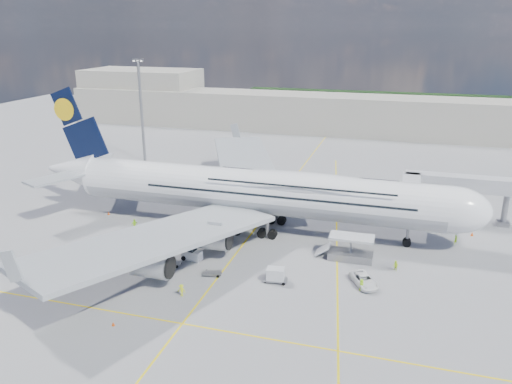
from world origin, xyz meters
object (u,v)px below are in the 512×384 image
(dolly_row_c, at_px, (171,263))
(cone_nose, at_px, (472,234))
(catering_truck_outer, at_px, (236,167))
(crew_wing, at_px, (134,225))
(dolly_nose_near, at_px, (212,273))
(cone_wing_left_outer, at_px, (255,185))
(crew_loader, at_px, (396,266))
(crew_tug, at_px, (182,290))
(crew_van, at_px, (361,285))
(cone_wing_right_outer, at_px, (113,324))
(light_mast, at_px, (141,110))
(cone_wing_left_inner, at_px, (258,206))
(crew_nose, at_px, (456,240))
(catering_truck_inner, at_px, (241,195))
(dolly_row_b, at_px, (124,259))
(service_van, at_px, (364,280))
(baggage_tug, at_px, (192,254))
(jet_bridge, at_px, (440,187))
(dolly_back, at_px, (100,256))
(cone_tail, at_px, (109,213))
(cargo_loader, at_px, (350,251))
(dolly_row_a, at_px, (113,261))
(airliner, at_px, (257,191))
(cone_wing_right_inner, at_px, (202,236))
(dolly_nose_far, at_px, (275,275))

(dolly_row_c, relative_size, cone_nose, 5.21)
(catering_truck_outer, distance_m, crew_wing, 36.71)
(dolly_nose_near, relative_size, crew_wing, 1.47)
(cone_wing_left_outer, bearing_deg, crew_loader, -46.63)
(dolly_row_c, xyz_separation_m, crew_tug, (5.19, -7.57, 0.49))
(crew_van, relative_size, cone_wing_right_outer, 3.57)
(light_mast, height_order, crew_van, light_mast)
(dolly_row_c, distance_m, cone_wing_left_inner, 27.69)
(catering_truck_outer, relative_size, crew_nose, 4.85)
(catering_truck_inner, xyz_separation_m, catering_truck_outer, (-7.26, 18.47, 0.01))
(light_mast, relative_size, crew_loader, 16.38)
(crew_van, bearing_deg, cone_wing_left_outer, 9.52)
(crew_tug, height_order, cone_wing_left_outer, crew_tug)
(dolly_row_b, bearing_deg, service_van, 18.33)
(dolly_row_c, relative_size, baggage_tug, 1.02)
(light_mast, height_order, cone_nose, light_mast)
(dolly_row_c, relative_size, crew_wing, 1.66)
(jet_bridge, relative_size, crew_tug, 11.26)
(dolly_nose_near, bearing_deg, dolly_back, 162.07)
(jet_bridge, xyz_separation_m, crew_tug, (-32.50, -35.18, -6.02))
(dolly_row_b, distance_m, cone_tail, 22.06)
(cargo_loader, height_order, crew_nose, cargo_loader)
(dolly_row_c, xyz_separation_m, crew_nose, (40.38, 19.66, 0.42))
(dolly_row_c, xyz_separation_m, cone_wing_left_inner, (5.38, 27.16, -0.10))
(dolly_back, xyz_separation_m, service_van, (38.61, 2.97, 0.34))
(dolly_row_a, relative_size, cone_nose, 5.88)
(airliner, distance_m, catering_truck_inner, 13.95)
(cone_wing_right_inner, bearing_deg, dolly_back, -135.53)
(dolly_back, xyz_separation_m, crew_loader, (42.57, 8.44, 0.39))
(crew_nose, bearing_deg, service_van, -169.83)
(jet_bridge, xyz_separation_m, dolly_row_c, (-37.69, -27.61, -6.51))
(dolly_nose_near, xyz_separation_m, service_van, (20.59, 3.12, 0.43))
(dolly_row_a, xyz_separation_m, baggage_tug, (10.70, 4.36, 0.47))
(catering_truck_inner, xyz_separation_m, crew_wing, (-13.29, -17.73, -0.88))
(baggage_tug, height_order, crew_loader, baggage_tug)
(airliner, height_order, jet_bridge, airliner)
(jet_bridge, bearing_deg, cone_nose, -32.89)
(dolly_row_a, distance_m, crew_wing, 12.45)
(dolly_nose_far, height_order, crew_nose, dolly_nose_far)
(cargo_loader, distance_m, dolly_row_c, 26.50)
(cargo_loader, bearing_deg, cone_wing_left_outer, 128.17)
(dolly_row_c, xyz_separation_m, cone_wing_right_inner, (0.56, 10.53, -0.03))
(dolly_nose_near, xyz_separation_m, cone_wing_right_outer, (-6.54, -14.86, -0.07))
(airliner, bearing_deg, cargo_loader, -23.23)
(cargo_loader, bearing_deg, dolly_row_c, -158.83)
(crew_van, bearing_deg, cone_wing_right_inner, 44.93)
(catering_truck_outer, relative_size, cone_wing_left_outer, 13.05)
(crew_tug, relative_size, cone_wing_left_inner, 3.35)
(dolly_nose_near, bearing_deg, crew_wing, 131.10)
(dolly_nose_far, distance_m, catering_truck_inner, 31.83)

